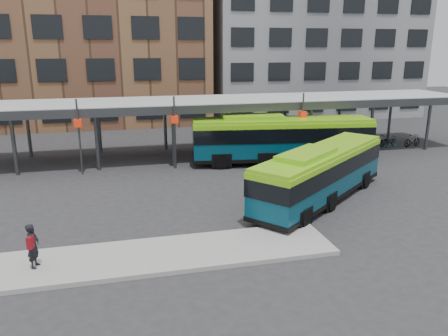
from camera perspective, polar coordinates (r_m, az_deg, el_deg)
ground at (r=21.15m, az=5.47°, el=-6.35°), size 120.00×120.00×0.00m
boarding_island at (r=17.36m, az=-8.85°, el=-11.24°), size 14.00×3.00×0.18m
canopy at (r=32.28m, az=-2.03°, el=8.48°), size 40.00×6.53×4.80m
building_brick at (r=50.70m, az=-18.61°, el=18.31°), size 26.00×14.00×22.00m
building_grey at (r=55.37m, az=10.79°, el=17.47°), size 24.00×14.00×20.00m
bus_front at (r=23.27m, az=12.59°, el=-0.55°), size 9.93×8.57×2.99m
bus_rear at (r=30.59m, az=7.46°, el=3.92°), size 12.61×4.31×3.41m
pedestrian at (r=17.21m, az=-23.68°, el=-9.25°), size 0.51×0.68×1.66m
bike_rack at (r=37.34m, az=19.13°, el=3.26°), size 7.15×1.46×1.02m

